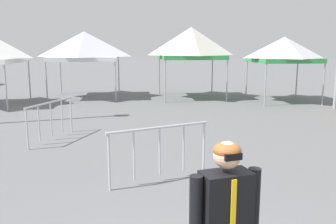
{
  "coord_description": "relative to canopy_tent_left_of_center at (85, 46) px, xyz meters",
  "views": [
    {
      "loc": [
        -0.61,
        -2.6,
        2.54
      ],
      "look_at": [
        0.08,
        4.16,
        1.3
      ],
      "focal_mm": 38.33,
      "sensor_mm": 36.0,
      "label": 1
    }
  ],
  "objects": [
    {
      "name": "canopy_tent_left_of_center",
      "position": [
        0.0,
        0.0,
        0.0
      ],
      "size": [
        3.35,
        3.35,
        3.29
      ],
      "color": "#9E9EA3",
      "rests_on": "ground"
    },
    {
      "name": "canopy_tent_far_right",
      "position": [
        5.26,
        -0.67,
        0.14
      ],
      "size": [
        3.1,
        3.1,
        3.49
      ],
      "color": "#9E9EA3",
      "rests_on": "ground"
    },
    {
      "name": "crowd_barrier_mid_lot",
      "position": [
        2.8,
        -11.92,
        -1.82
      ],
      "size": [
        1.97,
        0.83,
        1.08
      ],
      "color": "#B7BABF",
      "rests_on": "ground"
    },
    {
      "name": "canopy_tent_center",
      "position": [
        9.34,
        -2.28,
        -0.16
      ],
      "size": [
        2.77,
        2.77,
        2.99
      ],
      "color": "#9E9EA3",
      "rests_on": "ground"
    },
    {
      "name": "crowd_barrier_near_person",
      "position": [
        0.08,
        -8.55,
        -1.82
      ],
      "size": [
        0.86,
        1.96,
        1.08
      ],
      "color": "#B7BABF",
      "rests_on": "ground"
    }
  ]
}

